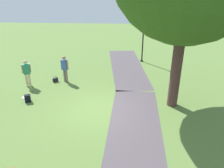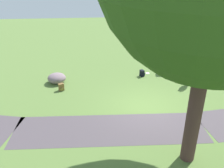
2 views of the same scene
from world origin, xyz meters
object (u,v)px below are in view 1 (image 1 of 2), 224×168
at_px(woman_with_handbag, 65,67).
at_px(spare_backpack_on_lawn, 28,98).
at_px(lamp_post, 143,33).
at_px(man_near_boulder, 27,71).
at_px(handbag_on_grass, 55,80).
at_px(frisbee_on_grass, 24,97).

relative_size(woman_with_handbag, spare_backpack_on_lawn, 4.09).
xyz_separation_m(lamp_post, man_near_boulder, (4.83, -6.90, -1.29)).
distance_m(man_near_boulder, handbag_on_grass, 1.73).
height_order(man_near_boulder, handbag_on_grass, man_near_boulder).
height_order(spare_backpack_on_lawn, frisbee_on_grass, spare_backpack_on_lawn).
bearing_deg(handbag_on_grass, man_near_boulder, -63.28).
distance_m(spare_backpack_on_lawn, frisbee_on_grass, 0.61).
relative_size(lamp_post, woman_with_handbag, 2.19).
bearing_deg(lamp_post, frisbee_on_grass, -46.58).
relative_size(woman_with_handbag, handbag_on_grass, 4.26).
relative_size(man_near_boulder, handbag_on_grass, 4.16).
bearing_deg(handbag_on_grass, frisbee_on_grass, -26.87).
relative_size(lamp_post, handbag_on_grass, 9.32).
relative_size(man_near_boulder, frisbee_on_grass, 6.06).
bearing_deg(woman_with_handbag, man_near_boulder, -69.68).
height_order(lamp_post, spare_backpack_on_lawn, lamp_post).
height_order(woman_with_handbag, handbag_on_grass, woman_with_handbag).
bearing_deg(spare_backpack_on_lawn, man_near_boulder, -159.32).
height_order(lamp_post, woman_with_handbag, lamp_post).
bearing_deg(spare_backpack_on_lawn, handbag_on_grass, 165.06).
relative_size(lamp_post, frisbee_on_grass, 13.56).
bearing_deg(woman_with_handbag, frisbee_on_grass, -38.35).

